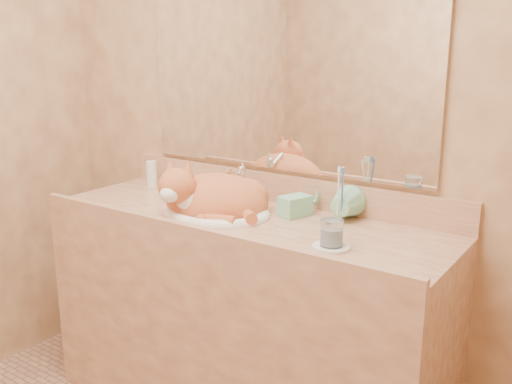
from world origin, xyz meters
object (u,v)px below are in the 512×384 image
Objects in this scene: cat at (212,196)px; toothbrush_cup at (340,209)px; vanity_counter at (243,319)px; soap_dispenser at (283,196)px; water_glass at (332,233)px; sink_basin at (216,197)px.

toothbrush_cup is (0.47, 0.16, -0.01)m from cat.
soap_dispenser reaches higher than vanity_counter.
toothbrush_cup is at bearing 34.63° from soap_dispenser.
soap_dispenser reaches higher than toothbrush_cup.
water_glass is (0.30, -0.19, -0.03)m from soap_dispenser.
toothbrush_cup is 1.42× the size of water_glass.
sink_basin is 0.48m from toothbrush_cup.
soap_dispenser is 0.22m from toothbrush_cup.
soap_dispenser reaches higher than water_glass.
vanity_counter is at bearing -9.48° from cat.
cat is at bearing -169.57° from vanity_counter.
sink_basin is at bearing 169.92° from water_glass.
sink_basin reaches higher than vanity_counter.
cat is 0.28m from soap_dispenser.
water_glass is at bearing -15.05° from vanity_counter.
toothbrush_cup is at bearing 14.25° from sink_basin.
sink_basin is at bearing -141.15° from soap_dispenser.
cat is 0.58m from water_glass.
water_glass reaches higher than vanity_counter.
vanity_counter is 9.13× the size of soap_dispenser.
soap_dispenser is 1.42× the size of toothbrush_cup.
vanity_counter is 13.00× the size of toothbrush_cup.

